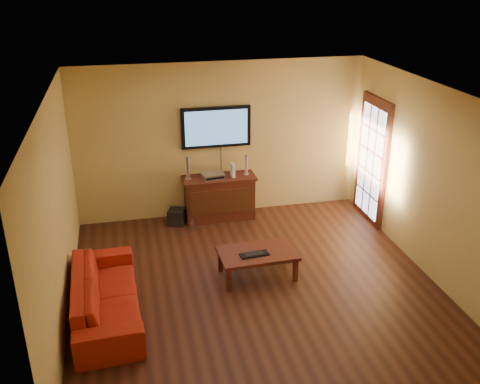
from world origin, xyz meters
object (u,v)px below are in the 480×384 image
object	(u,v)px
av_receiver	(213,176)
game_console	(233,170)
speaker_right	(246,166)
bottle	(192,224)
television	(216,127)
coffee_table	(257,255)
sofa	(105,288)
speaker_left	(188,169)
keyboard	(254,254)
subwoofer	(177,217)
media_console	(219,197)

from	to	relation	value
av_receiver	game_console	world-z (taller)	game_console
speaker_right	bottle	world-z (taller)	speaker_right
television	speaker_right	distance (m)	0.85
coffee_table	sofa	xyz separation A→B (m)	(-2.10, -0.48, 0.05)
speaker_left	television	bearing A→B (deg)	18.56
keyboard	game_console	bearing A→B (deg)	86.40
coffee_table	sofa	size ratio (longest dim) A/B	0.55
subwoofer	keyboard	xyz separation A→B (m)	(0.87, -2.00, 0.27)
media_console	television	size ratio (longest dim) A/B	1.06
sofa	subwoofer	xyz separation A→B (m)	(1.16, 2.40, -0.26)
sofa	game_console	size ratio (longest dim) A/B	8.66
sofa	av_receiver	distance (m)	3.09
bottle	keyboard	world-z (taller)	keyboard
speaker_right	bottle	xyz separation A→B (m)	(-1.02, -0.37, -0.84)
coffee_table	speaker_right	bearing A→B (deg)	81.25
coffee_table	game_console	size ratio (longest dim) A/B	4.73
speaker_left	av_receiver	distance (m)	0.44
bottle	speaker_left	bearing A→B (deg)	89.58
speaker_left	subwoofer	distance (m)	0.86
television	coffee_table	world-z (taller)	television
bottle	av_receiver	bearing A→B (deg)	37.57
bottle	coffee_table	bearing A→B (deg)	-67.00
subwoofer	bottle	bearing A→B (deg)	-27.88
media_console	subwoofer	bearing A→B (deg)	-173.83
television	subwoofer	world-z (taller)	television
media_console	av_receiver	xyz separation A→B (m)	(-0.11, -0.02, 0.43)
av_receiver	subwoofer	distance (m)	0.95
coffee_table	speaker_right	distance (m)	2.14
av_receiver	speaker_right	bearing A→B (deg)	-3.67
av_receiver	subwoofer	world-z (taller)	av_receiver
sofa	av_receiver	xyz separation A→B (m)	(1.82, 2.47, 0.42)
av_receiver	game_console	bearing A→B (deg)	-7.22
speaker_right	speaker_left	bearing A→B (deg)	-179.81
media_console	game_console	world-z (taller)	game_console
sofa	game_console	world-z (taller)	game_console
television	coffee_table	bearing A→B (deg)	-85.47
television	game_console	size ratio (longest dim) A/B	5.06
keyboard	bottle	bearing A→B (deg)	110.20
game_console	subwoofer	bearing A→B (deg)	-178.98
speaker_right	bottle	bearing A→B (deg)	-160.14
av_receiver	media_console	bearing A→B (deg)	1.18
speaker_right	keyboard	bearing A→B (deg)	-100.19
television	av_receiver	world-z (taller)	television
speaker_left	subwoofer	xyz separation A→B (m)	(-0.24, -0.11, -0.82)
coffee_table	subwoofer	distance (m)	2.15
bottle	game_console	bearing A→B (deg)	23.09
coffee_table	sofa	world-z (taller)	sofa
media_console	bottle	bearing A→B (deg)	-147.25
speaker_left	keyboard	xyz separation A→B (m)	(0.64, -2.10, -0.55)
subwoofer	speaker_right	bearing A→B (deg)	24.87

